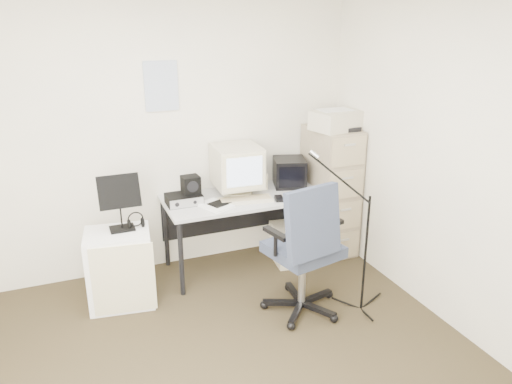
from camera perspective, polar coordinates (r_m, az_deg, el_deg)
name	(u,v)px	position (r m, az deg, el deg)	size (l,w,h in m)	color
floor	(234,374)	(3.69, -2.51, -20.04)	(3.60, 3.60, 0.01)	#332E1B
wall_back	(166,140)	(4.71, -10.19, 5.82)	(3.60, 0.02, 2.50)	white
wall_right	(461,172)	(3.98, 22.38, 2.08)	(0.02, 3.60, 2.50)	white
wall_calendar	(161,86)	(4.60, -10.79, 11.81)	(0.30, 0.02, 0.44)	white
filing_cabinet	(330,191)	(5.15, 8.43, 0.14)	(0.40, 0.60, 1.30)	gray
printer	(337,120)	(4.90, 9.27, 8.09)	(0.47, 0.32, 0.18)	#ECE4C9
desk	(244,232)	(4.84, -1.35, -4.56)	(1.50, 0.70, 0.73)	#A4A4A4
crt_monitor	(237,170)	(4.71, -2.20, 2.50)	(0.42, 0.45, 0.47)	#ECE4C9
crt_tv	(289,172)	(4.98, 3.85, 2.28)	(0.30, 0.32, 0.28)	black
desk_speaker	(262,181)	(4.88, 0.71, 1.24)	(0.08, 0.08, 0.16)	beige
keyboard	(245,200)	(4.58, -1.22, -0.91)	(0.50, 0.18, 0.03)	#ECE4C9
mouse	(279,198)	(4.61, 2.64, -0.75)	(0.07, 0.12, 0.03)	black
radio_receiver	(184,199)	(4.56, -8.24, -0.80)	(0.32, 0.23, 0.09)	black
radio_speaker	(191,184)	(4.56, -7.47, 0.88)	(0.15, 0.14, 0.15)	black
papers	(215,205)	(4.47, -4.68, -1.55)	(0.22, 0.30, 0.02)	white
pc_tower	(283,244)	(5.01, 3.11, -5.99)	(0.18, 0.40, 0.37)	#ECE4C9
office_chair	(303,247)	(4.06, 5.42, -6.26)	(0.67, 0.67, 1.16)	#2D354D
side_cart	(120,268)	(4.42, -15.28, -8.36)	(0.53, 0.42, 0.65)	white
music_stand	(120,202)	(4.24, -15.31, -1.11)	(0.33, 0.18, 0.49)	black
headphones	(136,222)	(4.32, -13.57, -3.38)	(0.15, 0.15, 0.03)	black
mic_stand	(367,237)	(4.12, 12.55, -5.04)	(0.02, 0.02, 1.32)	black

